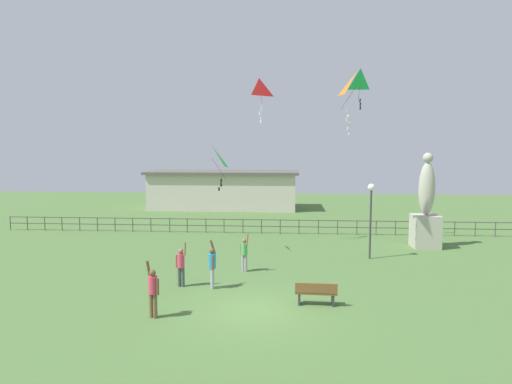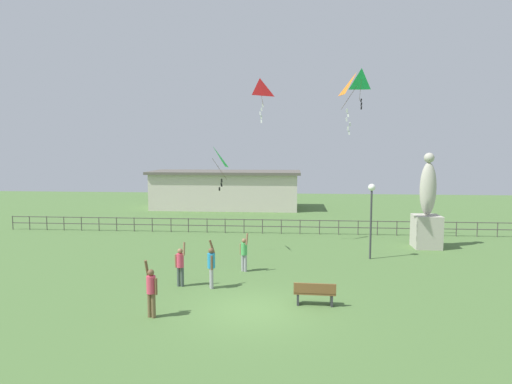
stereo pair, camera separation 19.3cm
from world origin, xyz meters
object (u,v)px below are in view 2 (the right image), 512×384
statue_monument (427,215)px  kite_3 (260,89)px  park_bench (315,293)px  kite_2 (356,89)px  person_1 (211,265)px  person_3 (244,252)px  kite_1 (213,159)px  lamppost (371,204)px  person_0 (180,264)px  person_2 (151,289)px  kite_0 (361,80)px

statue_monument → kite_3: kite_3 is taller
park_bench → kite_2: (2.30, 7.38, 8.11)m
person_1 → person_3: person_1 is taller
statue_monument → kite_1: (-11.74, -2.51, 3.19)m
person_3 → kite_3: bearing=86.8°
statue_monument → kite_3: (-9.45, -0.12, 7.07)m
statue_monument → lamppost: (-3.60, -2.88, 0.99)m
person_0 → person_3: person_0 is taller
statue_monument → person_2: size_ratio=2.79×
kite_2 → kite_3: size_ratio=1.21×
person_3 → kite_0: kite_0 is taller
person_3 → kite_1: 5.59m
kite_2 → person_1: bearing=-138.0°
statue_monument → park_bench: (-6.75, -9.91, -1.39)m
lamppost → person_2: bearing=-135.1°
lamppost → person_0: size_ratio=2.08×
statue_monument → kite_1: 12.42m
lamppost → park_bench: lamppost is taller
person_1 → kite_3: bearing=80.5°
person_1 → kite_2: bearing=42.0°
person_1 → person_3: (1.05, 2.54, -0.07)m
kite_2 → kite_3: kite_3 is taller
kite_0 → kite_3: (-5.82, -1.34, -0.62)m
person_1 → lamppost: bearing=36.7°
park_bench → kite_3: bearing=105.4°
statue_monument → person_1: statue_monument is taller
person_1 → kite_0: kite_0 is taller
person_2 → person_3: 6.29m
person_1 → person_2: size_ratio=1.01×
lamppost → kite_3: size_ratio=1.54×
person_0 → person_2: bearing=-92.0°
lamppost → park_bench: (-3.15, -7.03, -2.38)m
kite_3 → kite_0: bearing=13.0°
kite_0 → kite_1: bearing=-155.3°
person_3 → kite_2: bearing=30.9°
person_0 → kite_2: 12.18m
kite_3 → person_0: bearing=-108.4°
kite_3 → person_1: bearing=-99.5°
kite_1 → statue_monument: bearing=12.1°
statue_monument → kite_0: bearing=161.5°
lamppost → kite_1: kite_1 is taller
person_3 → person_2: bearing=-113.2°
kite_2 → statue_monument: bearing=29.7°
person_2 → kite_1: (0.49, 8.97, 4.08)m
person_3 → kite_1: (-1.98, 3.19, 4.14)m
park_bench → person_1: person_1 is taller
park_bench → person_2: (-5.48, -1.57, 0.50)m
kite_1 → kite_3: size_ratio=0.91×
person_0 → park_bench: bearing=-18.6°
person_3 → park_bench: bearing=-54.5°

